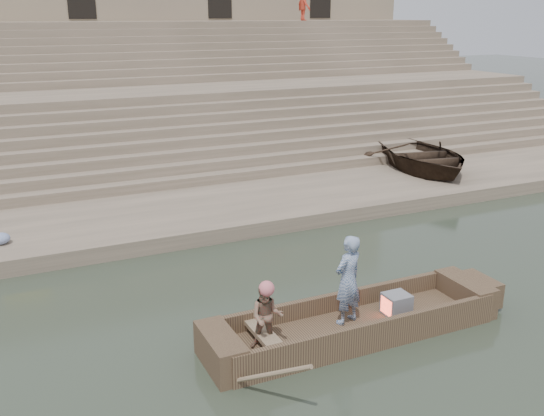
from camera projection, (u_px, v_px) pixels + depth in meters
ground at (431, 338)px, 10.95m from camera, size 120.00×120.00×0.00m
lower_landing at (254, 206)px, 17.81m from camera, size 32.00×4.00×0.40m
mid_landing at (178, 125)px, 23.92m from camera, size 32.00×3.00×2.80m
upper_landing at (135, 77)px, 29.61m from camera, size 32.00×3.00×5.20m
ghat_steps at (166, 109)px, 25.26m from camera, size 32.00×11.00×5.20m
building_wall at (114, 12)px, 32.15m from camera, size 32.00×5.07×11.20m
main_rowboat at (354, 329)px, 11.02m from camera, size 5.00×1.30×0.22m
rowboat_trim at (364, 318)px, 11.04m from camera, size 6.04×2.63×1.81m
standing_man at (348, 280)px, 10.82m from camera, size 0.70×0.56×1.66m
rowing_man at (267, 317)px, 10.05m from camera, size 0.68×0.62×1.14m
television at (396, 304)px, 11.29m from camera, size 0.46×0.42×0.40m
beached_rowboat at (423, 156)px, 20.94m from camera, size 4.18×5.29×0.99m
pedestrian at (304, 5)px, 31.30m from camera, size 0.64×1.04×1.55m
cloth_bundles at (247, 198)px, 17.38m from camera, size 13.42×1.61×0.26m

